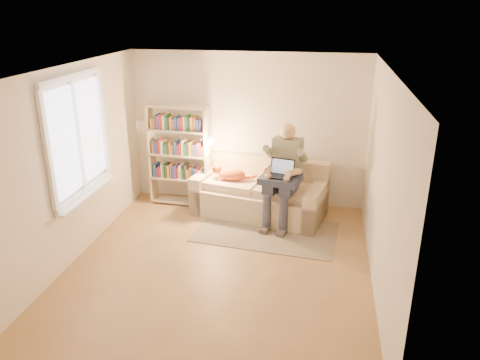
% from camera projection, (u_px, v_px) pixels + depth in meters
% --- Properties ---
extents(floor, '(4.50, 4.50, 0.00)m').
position_uv_depth(floor, '(220.00, 265.00, 6.34)').
color(floor, olive).
rests_on(floor, ground).
extents(ceiling, '(4.00, 4.50, 0.02)m').
position_uv_depth(ceiling, '(216.00, 70.00, 5.42)').
color(ceiling, white).
rests_on(ceiling, wall_back).
extents(wall_left, '(0.02, 4.50, 2.60)m').
position_uv_depth(wall_left, '(72.00, 165.00, 6.22)').
color(wall_left, silver).
rests_on(wall_left, floor).
extents(wall_right, '(0.02, 4.50, 2.60)m').
position_uv_depth(wall_right, '(382.00, 185.00, 5.54)').
color(wall_right, silver).
rests_on(wall_right, floor).
extents(wall_back, '(4.00, 0.02, 2.60)m').
position_uv_depth(wall_back, '(248.00, 130.00, 7.95)').
color(wall_back, silver).
rests_on(wall_back, floor).
extents(wall_front, '(4.00, 0.02, 2.60)m').
position_uv_depth(wall_front, '(156.00, 268.00, 3.81)').
color(wall_front, silver).
rests_on(wall_front, floor).
extents(window, '(0.12, 1.52, 1.69)m').
position_uv_depth(window, '(82.00, 156.00, 6.36)').
color(window, white).
rests_on(window, wall_left).
extents(sofa, '(2.29, 1.38, 0.91)m').
position_uv_depth(sofa, '(260.00, 195.00, 7.78)').
color(sofa, '#CCB790').
rests_on(sofa, floor).
extents(person, '(0.58, 0.79, 1.60)m').
position_uv_depth(person, '(284.00, 170.00, 7.28)').
color(person, gray).
rests_on(person, sofa).
extents(cat, '(0.70, 0.33, 0.25)m').
position_uv_depth(cat, '(228.00, 174.00, 7.72)').
color(cat, orange).
rests_on(cat, sofa).
extents(blanket, '(0.69, 0.61, 0.10)m').
position_uv_depth(blanket, '(284.00, 180.00, 7.15)').
color(blanket, '#282F47').
rests_on(blanket, person).
extents(laptop, '(0.43, 0.38, 0.32)m').
position_uv_depth(laptop, '(285.00, 172.00, 7.12)').
color(laptop, black).
rests_on(laptop, blanket).
extents(bookshelf, '(1.17, 0.39, 1.76)m').
position_uv_depth(bookshelf, '(179.00, 151.00, 7.93)').
color(bookshelf, '#C3B493').
rests_on(bookshelf, floor).
extents(rug, '(2.24, 1.47, 0.01)m').
position_uv_depth(rug, '(266.00, 232.00, 7.24)').
color(rug, '#80735D').
rests_on(rug, floor).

